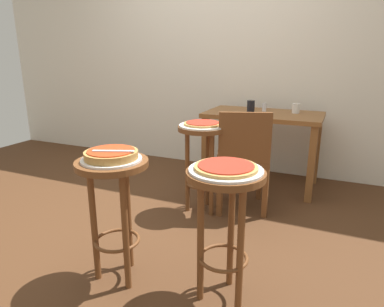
{
  "coord_description": "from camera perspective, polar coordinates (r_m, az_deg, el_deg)",
  "views": [
    {
      "loc": [
        1.35,
        -2.08,
        1.27
      ],
      "look_at": [
        0.48,
        -0.14,
        0.65
      ],
      "focal_mm": 32.11,
      "sensor_mm": 36.0,
      "label": 1
    }
  ],
  "objects": [
    {
      "name": "cup_near_edge",
      "position": [
        3.29,
        9.73,
        7.61
      ],
      "size": [
        0.07,
        0.07,
        0.12
      ],
      "primitive_type": "cylinder",
      "color": "black",
      "rests_on": "dining_table"
    },
    {
      "name": "serving_plate_leftside",
      "position": [
        2.71,
        1.76,
        4.68
      ],
      "size": [
        0.37,
        0.37,
        0.01
      ],
      "primitive_type": "cylinder",
      "color": "white",
      "rests_on": "stool_leftside"
    },
    {
      "name": "serving_plate_foreground",
      "position": [
        1.88,
        -13.21,
        -0.96
      ],
      "size": [
        0.32,
        0.32,
        0.01
      ],
      "primitive_type": "cylinder",
      "color": "silver",
      "rests_on": "stool_foreground"
    },
    {
      "name": "cup_far_edge",
      "position": [
        3.41,
        16.88,
        7.19
      ],
      "size": [
        0.07,
        0.07,
        0.09
      ],
      "primitive_type": "cylinder",
      "color": "silver",
      "rests_on": "dining_table"
    },
    {
      "name": "back_wall",
      "position": [
        3.98,
        4.28,
        19.52
      ],
      "size": [
        6.0,
        0.1,
        3.0
      ],
      "primitive_type": "cube",
      "color": "silver",
      "rests_on": "ground_plane"
    },
    {
      "name": "dining_table",
      "position": [
        3.39,
        11.7,
        4.69
      ],
      "size": [
        1.09,
        0.61,
        0.73
      ],
      "color": "brown",
      "rests_on": "ground_plane"
    },
    {
      "name": "ground_plane",
      "position": [
        2.78,
        -8.16,
        -11.02
      ],
      "size": [
        6.0,
        6.0,
        0.0
      ],
      "primitive_type": "plane",
      "color": "#4C2D19"
    },
    {
      "name": "stool_leftside",
      "position": [
        2.76,
        1.73,
        0.76
      ],
      "size": [
        0.39,
        0.39,
        0.72
      ],
      "color": "brown",
      "rests_on": "ground_plane"
    },
    {
      "name": "stool_foreground",
      "position": [
        1.94,
        -12.85,
        -6.39
      ],
      "size": [
        0.39,
        0.39,
        0.72
      ],
      "color": "brown",
      "rests_on": "ground_plane"
    },
    {
      "name": "stool_middle",
      "position": [
        1.74,
        5.48,
        -8.75
      ],
      "size": [
        0.39,
        0.39,
        0.72
      ],
      "color": "brown",
      "rests_on": "ground_plane"
    },
    {
      "name": "pizza_foreground",
      "position": [
        1.87,
        -13.27,
        -0.13
      ],
      "size": [
        0.28,
        0.28,
        0.05
      ],
      "color": "#B78442",
      "rests_on": "serving_plate_foreground"
    },
    {
      "name": "pizza_middle",
      "position": [
        1.67,
        5.67,
        -2.23
      ],
      "size": [
        0.31,
        0.31,
        0.02
      ],
      "color": "tan",
      "rests_on": "serving_plate_middle"
    },
    {
      "name": "pizza_server_knife",
      "position": [
        1.83,
        -12.94,
        0.4
      ],
      "size": [
        0.21,
        0.1,
        0.01
      ],
      "primitive_type": "cube",
      "rotation": [
        0.0,
        0.0,
        0.37
      ],
      "color": "silver",
      "rests_on": "pizza_foreground"
    },
    {
      "name": "serving_plate_middle",
      "position": [
        1.67,
        5.66,
        -2.75
      ],
      "size": [
        0.36,
        0.36,
        0.01
      ],
      "primitive_type": "cylinder",
      "color": "silver",
      "rests_on": "stool_middle"
    },
    {
      "name": "wooden_chair",
      "position": [
        2.79,
        8.42,
        -0.6
      ],
      "size": [
        0.51,
        0.51,
        0.85
      ],
      "color": "brown",
      "rests_on": "ground_plane"
    },
    {
      "name": "pizza_leftside",
      "position": [
        2.71,
        1.77,
        5.01
      ],
      "size": [
        0.3,
        0.3,
        0.02
      ],
      "color": "tan",
      "rests_on": "serving_plate_leftside"
    },
    {
      "name": "condiment_shaker",
      "position": [
        3.44,
        11.92,
        7.53
      ],
      "size": [
        0.04,
        0.04,
        0.08
      ],
      "primitive_type": "cylinder",
      "color": "white",
      "rests_on": "dining_table"
    }
  ]
}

